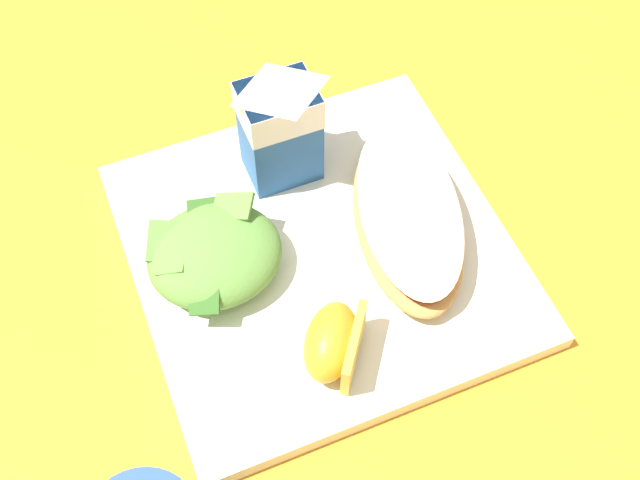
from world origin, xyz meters
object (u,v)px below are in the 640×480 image
green_salad_pile (214,254)px  milk_carton (283,119)px  orange_wedge_front (333,342)px  cheesy_pizza_bread (408,217)px  white_plate (320,253)px

green_salad_pile → milk_carton: size_ratio=0.91×
orange_wedge_front → cheesy_pizza_bread: bearing=39.3°
green_salad_pile → orange_wedge_front: 0.11m
cheesy_pizza_bread → orange_wedge_front: 0.12m
milk_carton → orange_wedge_front: (-0.03, -0.17, -0.04)m
orange_wedge_front → green_salad_pile: bearing=118.7°
cheesy_pizza_bread → green_salad_pile: 0.15m
green_salad_pile → milk_carton: (0.08, 0.07, 0.04)m
cheesy_pizza_bread → milk_carton: size_ratio=1.68×
cheesy_pizza_bread → orange_wedge_front: (-0.09, -0.08, 0.00)m
cheesy_pizza_bread → green_salad_pile: bearing=171.4°
white_plate → orange_wedge_front: (-0.03, -0.09, 0.03)m
white_plate → milk_carton: milk_carton is taller
white_plate → orange_wedge_front: orange_wedge_front is taller
milk_carton → orange_wedge_front: milk_carton is taller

